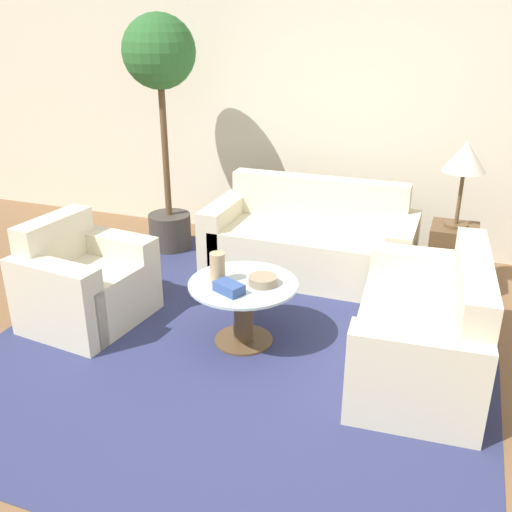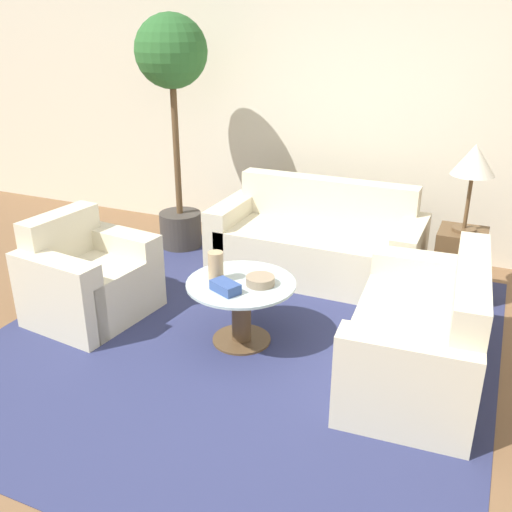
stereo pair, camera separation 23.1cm
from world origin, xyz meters
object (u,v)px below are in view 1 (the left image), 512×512
table_lamp (465,160)px  potted_plant (161,87)px  sofa_main (311,243)px  loveseat (429,333)px  book_stack (229,288)px  vase (218,267)px  coffee_table (243,304)px  bowl (262,280)px  armchair (83,285)px

table_lamp → potted_plant: size_ratio=0.31×
sofa_main → table_lamp: bearing=-0.9°
loveseat → book_stack: 1.29m
table_lamp → vase: table_lamp is taller
coffee_table → bowl: bowl is taller
armchair → table_lamp: 3.00m
sofa_main → loveseat: sofa_main is taller
loveseat → potted_plant: size_ratio=0.66×
armchair → vase: (1.06, 0.07, 0.28)m
armchair → table_lamp: (2.52, 1.39, 0.84)m
potted_plant → bowl: 2.25m
loveseat → potted_plant: bearing=-121.2°
bowl → armchair: bearing=-174.7°
armchair → book_stack: size_ratio=4.03×
sofa_main → potted_plant: 1.91m
coffee_table → bowl: size_ratio=3.86×
potted_plant → book_stack: potted_plant is taller
armchair → coffee_table: armchair is taller
loveseat → sofa_main: bearing=-141.9°
table_lamp → vase: size_ratio=3.24×
bowl → loveseat: bearing=2.8°
coffee_table → potted_plant: 2.28m
coffee_table → bowl: (0.13, 0.02, 0.19)m
loveseat → book_stack: bearing=-82.8°
coffee_table → table_lamp: (1.29, 1.28, 0.82)m
sofa_main → loveseat: (1.10, -1.23, 0.00)m
armchair → book_stack: 1.22m
potted_plant → vase: potted_plant is taller
sofa_main → bowl: (0.01, -1.28, 0.21)m
vase → sofa_main: bearing=77.9°
sofa_main → coffee_table: 1.31m
sofa_main → coffee_table: size_ratio=2.39×
table_lamp → bowl: bearing=-132.6°
armchair → loveseat: loveseat is taller
armchair → vase: size_ratio=4.41×
book_stack → coffee_table: bearing=103.9°
vase → bowl: vase is taller
bowl → vase: bearing=-168.3°
loveseat → bowl: 1.11m
loveseat → book_stack: loveseat is taller
loveseat → coffee_table: size_ratio=1.92×
sofa_main → coffee_table: bearing=-95.3°
book_stack → sofa_main: bearing=108.6°
sofa_main → book_stack: size_ratio=7.85×
book_stack → armchair: bearing=-158.4°
sofa_main → bowl: bearing=-89.7°
coffee_table → book_stack: bearing=-100.7°
coffee_table → book_stack: size_ratio=3.29×
coffee_table → loveseat: bearing=3.4°
armchair → potted_plant: 1.95m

